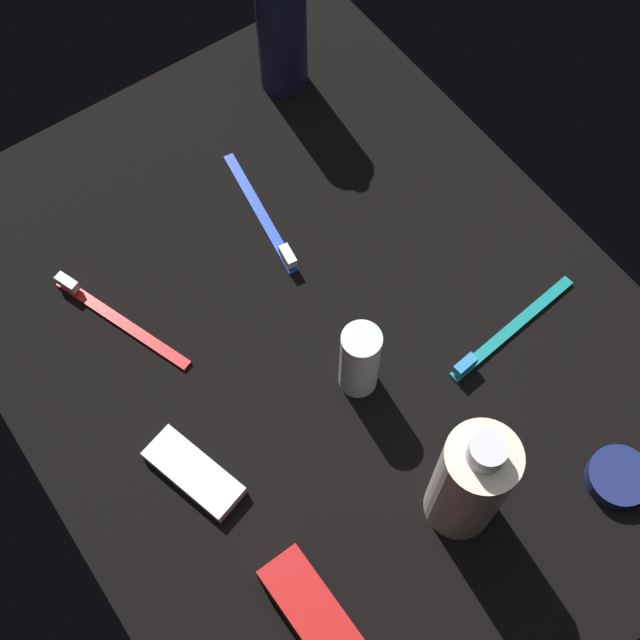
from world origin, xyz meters
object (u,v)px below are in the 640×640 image
Objects in this scene: bodywash_bottle at (468,484)px; cream_tin_left at (618,477)px; lotion_bottle at (282,26)px; toothbrush_blue at (264,217)px; deodorant_stick at (360,360)px; toothbrush_red at (114,316)px; snack_bar_white at (194,473)px; toothbrush_teal at (506,332)px.

bodywash_bottle is 17.74cm from cream_tin_left.
lotion_bottle is 1.15× the size of toothbrush_blue.
bodywash_bottle is at bearing 175.01° from toothbrush_blue.
cream_tin_left is (-23.34, -14.33, -4.14)cm from deodorant_stick.
deodorant_stick is 0.58× the size of toothbrush_red.
lotion_bottle is at bearing -23.76° from deodorant_stick.
cream_tin_left is at bearing -166.12° from toothbrush_blue.
deodorant_stick is at bearing -108.95° from snack_bar_white.
toothbrush_teal reaches higher than cream_tin_left.
toothbrush_teal is at bearing -5.04° from cream_tin_left.
lotion_bottle is at bearing -63.19° from toothbrush_red.
deodorant_stick reaches higher than toothbrush_red.
toothbrush_teal is (11.34, -16.24, -7.43)cm from bodywash_bottle.
lotion_bottle is 1.99× the size of snack_bar_white.
lotion_bottle reaches higher than bodywash_bottle.
deodorant_stick is 22.86cm from toothbrush_blue.
snack_bar_white is at bearing 80.14° from toothbrush_teal.
deodorant_stick is at bearing -1.00° from bodywash_bottle.
toothbrush_blue is (22.22, -3.08, -4.41)cm from deodorant_stick.
toothbrush_teal is at bearing -115.30° from snack_bar_white.
cream_tin_left is (-45.56, -11.25, 0.27)cm from toothbrush_blue.
toothbrush_red is 2.78× the size of cream_tin_left.
toothbrush_red is at bearing 39.17° from deodorant_stick.
toothbrush_red and toothbrush_teal have the same top height.
lotion_bottle is 38.99cm from toothbrush_red.
toothbrush_blue is at bearing 13.88° from cream_tin_left.
toothbrush_red is 19.96cm from snack_bar_white.
snack_bar_white is (-37.01, 36.06, -8.41)cm from lotion_bottle.
bodywash_bottle is 2.84× the size of cream_tin_left.
cream_tin_left is at bearing 177.69° from lotion_bottle.
toothbrush_blue is (38.50, -3.36, -7.43)cm from bodywash_bottle.
lotion_bottle reaches higher than cream_tin_left.
toothbrush_blue is at bearing 139.31° from lotion_bottle.
bodywash_bottle reaches higher than toothbrush_blue.
lotion_bottle reaches higher than snack_bar_white.
toothbrush_blue is at bearing -4.99° from bodywash_bottle.
bodywash_bottle is 21.16cm from toothbrush_teal.
toothbrush_red is 54.40cm from cream_tin_left.
snack_bar_white is 1.67× the size of cream_tin_left.
lotion_bottle is at bearing -59.68° from snack_bar_white.
toothbrush_blue is 1.04× the size of toothbrush_red.
lotion_bottle is 1.15× the size of toothbrush_teal.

